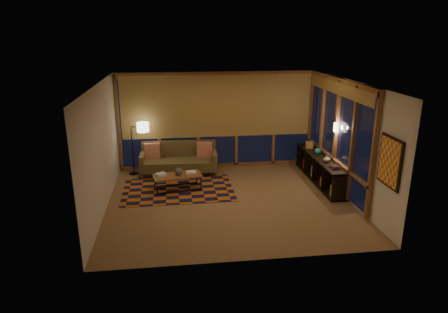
{
  "coord_description": "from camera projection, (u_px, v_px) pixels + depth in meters",
  "views": [
    {
      "loc": [
        -1.2,
        -8.36,
        3.76
      ],
      "look_at": [
        -0.09,
        0.24,
        1.01
      ],
      "focal_mm": 32.0,
      "sensor_mm": 36.0,
      "label": 1
    }
  ],
  "objects": [
    {
      "name": "shelf_book_stack",
      "position": [
        335.0,
        167.0,
        9.32
      ],
      "size": [
        0.16,
        0.22,
        0.06
      ],
      "primitive_type": null,
      "rotation": [
        0.0,
        0.0,
        0.02
      ],
      "color": "silver",
      "rests_on": "bookshelf"
    },
    {
      "name": "pillow_right",
      "position": [
        205.0,
        150.0,
        10.92
      ],
      "size": [
        0.43,
        0.2,
        0.42
      ],
      "primitive_type": null,
      "rotation": [
        0.0,
        0.0,
        -0.14
      ],
      "color": "#B51405",
      "rests_on": "sofa"
    },
    {
      "name": "window_wall_right",
      "position": [
        335.0,
        134.0,
        9.67
      ],
      "size": [
        0.16,
        3.7,
        2.6
      ],
      "primitive_type": null,
      "color": "brown",
      "rests_on": "walls"
    },
    {
      "name": "area_rug",
      "position": [
        178.0,
        190.0,
        9.83
      ],
      "size": [
        2.7,
        1.81,
        0.01
      ],
      "primitive_type": "cube",
      "rotation": [
        0.0,
        0.0,
        0.01
      ],
      "color": "#B65A19",
      "rests_on": "floor"
    },
    {
      "name": "book_stack_b",
      "position": [
        191.0,
        172.0,
        9.85
      ],
      "size": [
        0.27,
        0.22,
        0.05
      ],
      "primitive_type": null,
      "rotation": [
        0.0,
        0.0,
        0.11
      ],
      "color": "silver",
      "rests_on": "coffee_table"
    },
    {
      "name": "ceiling",
      "position": [
        230.0,
        83.0,
        8.37
      ],
      "size": [
        5.5,
        5.0,
        0.01
      ],
      "primitive_type": "cube",
      "color": "white",
      "rests_on": "walls"
    },
    {
      "name": "teal_bowl",
      "position": [
        318.0,
        151.0,
        10.38
      ],
      "size": [
        0.19,
        0.19,
        0.16
      ],
      "primitive_type": "sphere",
      "rotation": [
        0.0,
        0.0,
        0.14
      ],
      "color": "#177064",
      "rests_on": "bookshelf"
    },
    {
      "name": "basket",
      "position": [
        310.0,
        145.0,
        10.93
      ],
      "size": [
        0.3,
        0.3,
        0.17
      ],
      "primitive_type": "cylinder",
      "rotation": [
        0.0,
        0.0,
        0.35
      ],
      "color": "#A18238",
      "rests_on": "bookshelf"
    },
    {
      "name": "vase",
      "position": [
        327.0,
        159.0,
        9.76
      ],
      "size": [
        0.17,
        0.17,
        0.17
      ],
      "primitive_type": "imported",
      "rotation": [
        0.0,
        0.0,
        0.03
      ],
      "color": "tan",
      "rests_on": "bookshelf"
    },
    {
      "name": "walls",
      "position": [
        230.0,
        145.0,
        8.78
      ],
      "size": [
        5.51,
        5.01,
        2.7
      ],
      "color": "silver",
      "rests_on": "floor"
    },
    {
      "name": "sofa",
      "position": [
        179.0,
        159.0,
        10.82
      ],
      "size": [
        2.07,
        0.91,
        0.83
      ],
      "primitive_type": null,
      "rotation": [
        0.0,
        0.0,
        -0.04
      ],
      "color": "brown",
      "rests_on": "floor"
    },
    {
      "name": "floor_lamp",
      "position": [
        132.0,
        148.0,
        10.72
      ],
      "size": [
        0.55,
        0.44,
        1.45
      ],
      "primitive_type": null,
      "rotation": [
        0.0,
        0.0,
        -0.29
      ],
      "color": "black",
      "rests_on": "floor"
    },
    {
      "name": "coffee_table",
      "position": [
        178.0,
        182.0,
        9.78
      ],
      "size": [
        1.24,
        0.73,
        0.39
      ],
      "primitive_type": null,
      "rotation": [
        0.0,
        0.0,
        0.18
      ],
      "color": "brown",
      "rests_on": "floor"
    },
    {
      "name": "ceramic_pot",
      "position": [
        179.0,
        171.0,
        9.7
      ],
      "size": [
        0.22,
        0.22,
        0.19
      ],
      "primitive_type": "sphere",
      "rotation": [
        0.0,
        0.0,
        0.23
      ],
      "color": "black",
      "rests_on": "coffee_table"
    },
    {
      "name": "window_wall_back",
      "position": [
        217.0,
        121.0,
        11.07
      ],
      "size": [
        5.3,
        0.16,
        2.6
      ],
      "primitive_type": null,
      "color": "brown",
      "rests_on": "walls"
    },
    {
      "name": "floor",
      "position": [
        229.0,
        201.0,
        9.19
      ],
      "size": [
        5.5,
        5.0,
        0.01
      ],
      "primitive_type": "cube",
      "color": "olive",
      "rests_on": "ground"
    },
    {
      "name": "wall_art",
      "position": [
        390.0,
        162.0,
        7.33
      ],
      "size": [
        0.06,
        0.74,
        0.94
      ],
      "primitive_type": null,
      "color": "#E04830",
      "rests_on": "walls"
    },
    {
      "name": "pillow_left",
      "position": [
        152.0,
        151.0,
        10.82
      ],
      "size": [
        0.43,
        0.16,
        0.42
      ],
      "primitive_type": null,
      "rotation": [
        0.0,
        0.0,
        0.04
      ],
      "color": "#B51405",
      "rests_on": "sofa"
    },
    {
      "name": "wall_sconce",
      "position": [
        336.0,
        128.0,
        9.46
      ],
      "size": [
        0.12,
        0.18,
        0.22
      ],
      "primitive_type": null,
      "color": "#FFF2CD",
      "rests_on": "walls"
    },
    {
      "name": "bookshelf",
      "position": [
        320.0,
        169.0,
        10.29
      ],
      "size": [
        0.4,
        2.67,
        0.67
      ],
      "primitive_type": null,
      "color": "black",
      "rests_on": "floor"
    },
    {
      "name": "book_stack_a",
      "position": [
        161.0,
        175.0,
        9.63
      ],
      "size": [
        0.27,
        0.25,
        0.06
      ],
      "primitive_type": null,
      "rotation": [
        0.0,
        0.0,
        0.47
      ],
      "color": "silver",
      "rests_on": "coffee_table"
    }
  ]
}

